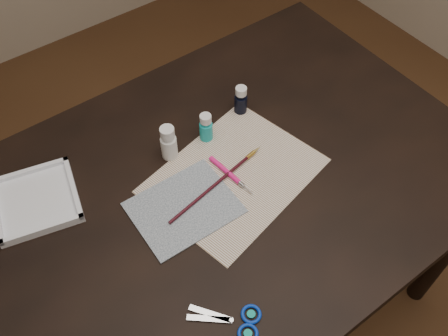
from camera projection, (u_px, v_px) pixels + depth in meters
ground at (224, 302)px, 1.83m from camera, size 3.50×3.50×0.02m
table at (224, 253)px, 1.52m from camera, size 1.30×0.90×0.75m
paper at (234, 175)px, 1.23m from camera, size 0.46×0.39×0.00m
canvas at (184, 208)px, 1.17m from camera, size 0.24×0.20×0.00m
paint_bottle_white at (169, 142)px, 1.24m from camera, size 0.05×0.05×0.10m
paint_bottle_cyan at (206, 127)px, 1.28m from camera, size 0.04×0.04×0.08m
paint_bottle_navy at (241, 100)px, 1.34m from camera, size 0.04×0.04×0.08m
paintbrush at (218, 182)px, 1.21m from camera, size 0.31×0.07×0.01m
craft_knife at (232, 176)px, 1.22m from camera, size 0.03×0.16×0.01m
scissors at (224, 322)px, 1.01m from camera, size 0.18×0.17×0.01m
palette_tray at (36, 200)px, 1.18m from camera, size 0.23×0.23×0.02m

